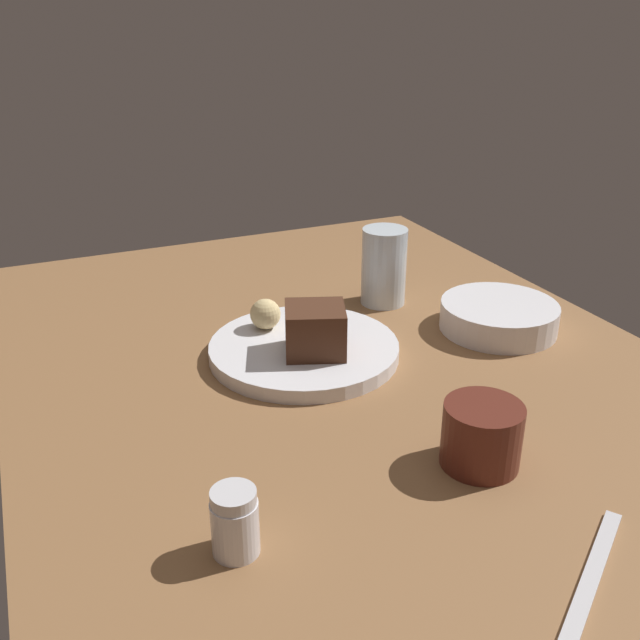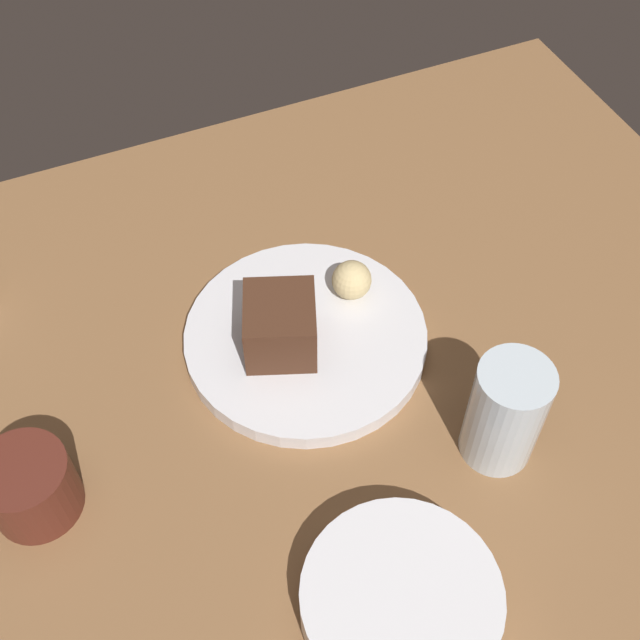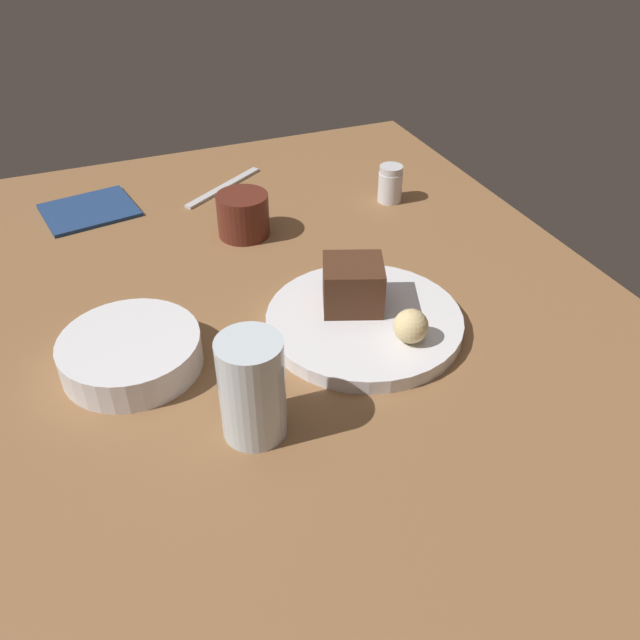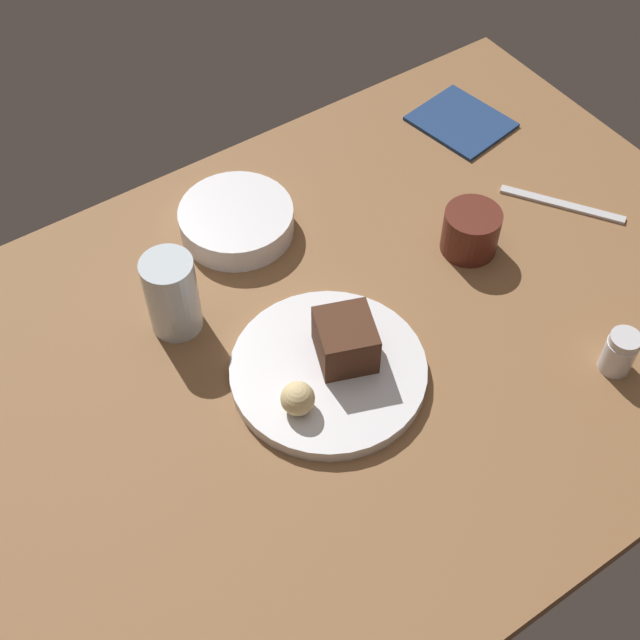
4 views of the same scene
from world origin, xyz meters
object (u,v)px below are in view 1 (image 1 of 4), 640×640
(coffee_cup, at_px, (482,435))
(chocolate_cake_slice, at_px, (315,330))
(dessert_plate, at_px, (304,350))
(bread_roll, at_px, (265,314))
(side_bowl, at_px, (499,316))
(water_glass, at_px, (384,266))
(butter_knife, at_px, (590,580))
(salt_shaker, at_px, (235,522))

(coffee_cup, bearing_deg, chocolate_cake_slice, -165.66)
(dessert_plate, distance_m, chocolate_cake_slice, 0.05)
(bread_roll, distance_m, side_bowl, 0.34)
(water_glass, relative_size, butter_knife, 0.63)
(side_bowl, height_order, coffee_cup, coffee_cup)
(butter_knife, bearing_deg, dessert_plate, 62.76)
(bread_roll, distance_m, salt_shaker, 0.42)
(bread_roll, bearing_deg, dessert_plate, 24.48)
(salt_shaker, distance_m, butter_knife, 0.30)
(salt_shaker, bearing_deg, bread_roll, 156.40)
(butter_knife, bearing_deg, salt_shaker, 114.54)
(side_bowl, distance_m, coffee_cup, 0.34)
(chocolate_cake_slice, relative_size, butter_knife, 0.40)
(chocolate_cake_slice, xyz_separation_m, coffee_cup, (0.27, 0.07, -0.02))
(dessert_plate, bearing_deg, side_bowl, 82.90)
(chocolate_cake_slice, relative_size, salt_shaker, 1.20)
(dessert_plate, height_order, water_glass, water_glass)
(coffee_cup, xyz_separation_m, butter_knife, (0.17, -0.01, -0.03))
(water_glass, relative_size, coffee_cup, 1.47)
(salt_shaker, height_order, butter_knife, salt_shaker)
(salt_shaker, bearing_deg, butter_knife, 58.90)
(bread_roll, relative_size, coffee_cup, 0.52)
(bread_roll, height_order, salt_shaker, salt_shaker)
(water_glass, distance_m, butter_knife, 0.61)
(coffee_cup, relative_size, butter_knife, 0.43)
(side_bowl, relative_size, butter_knife, 0.88)
(bread_roll, bearing_deg, coffee_cup, 15.78)
(coffee_cup, bearing_deg, salt_shaker, -85.69)
(salt_shaker, xyz_separation_m, water_glass, (-0.44, 0.38, 0.03))
(chocolate_cake_slice, height_order, side_bowl, chocolate_cake_slice)
(chocolate_cake_slice, xyz_separation_m, bread_roll, (-0.09, -0.03, -0.01))
(salt_shaker, bearing_deg, side_bowl, 119.89)
(dessert_plate, height_order, bread_roll, bread_roll)
(bread_roll, bearing_deg, salt_shaker, -23.60)
(butter_knife, bearing_deg, chocolate_cake_slice, 62.71)
(chocolate_cake_slice, distance_m, water_glass, 0.24)
(side_bowl, bearing_deg, water_glass, -146.19)
(dessert_plate, height_order, side_bowl, side_bowl)
(bread_roll, bearing_deg, chocolate_cake_slice, 19.74)
(salt_shaker, xyz_separation_m, coffee_cup, (-0.02, 0.27, 0.00))
(side_bowl, bearing_deg, salt_shaker, -60.11)
(salt_shaker, height_order, side_bowl, salt_shaker)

